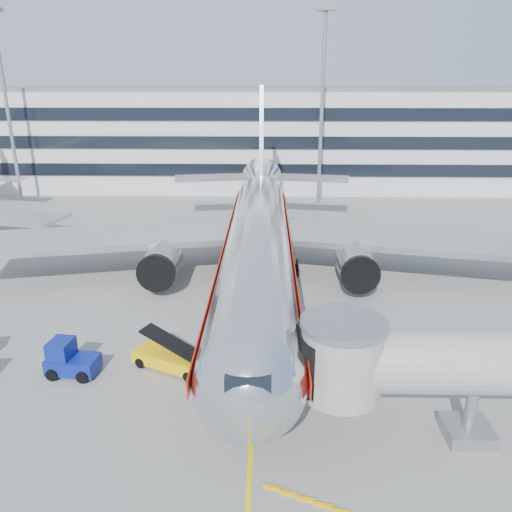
{
  "coord_description": "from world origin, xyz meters",
  "views": [
    {
      "loc": [
        0.68,
        -28.28,
        16.39
      ],
      "look_at": [
        -0.12,
        7.13,
        4.0
      ],
      "focal_mm": 35.0,
      "sensor_mm": 36.0,
      "label": 1
    }
  ],
  "objects_px": {
    "belt_loader": "(171,358)",
    "baggage_tug": "(69,360)",
    "ramp_worker": "(72,352)",
    "main_jet": "(259,235)"
  },
  "relations": [
    {
      "from": "belt_loader",
      "to": "baggage_tug",
      "type": "bearing_deg",
      "value": -172.58
    },
    {
      "from": "baggage_tug",
      "to": "ramp_worker",
      "type": "bearing_deg",
      "value": 102.64
    },
    {
      "from": "main_jet",
      "to": "belt_loader",
      "type": "height_order",
      "value": "main_jet"
    },
    {
      "from": "belt_loader",
      "to": "ramp_worker",
      "type": "relative_size",
      "value": 2.76
    },
    {
      "from": "ramp_worker",
      "to": "baggage_tug",
      "type": "bearing_deg",
      "value": -104.53
    },
    {
      "from": "main_jet",
      "to": "belt_loader",
      "type": "distance_m",
      "value": 15.14
    },
    {
      "from": "belt_loader",
      "to": "baggage_tug",
      "type": "xyz_separation_m",
      "value": [
        -5.86,
        -0.76,
        0.27
      ]
    },
    {
      "from": "baggage_tug",
      "to": "ramp_worker",
      "type": "height_order",
      "value": "baggage_tug"
    },
    {
      "from": "main_jet",
      "to": "baggage_tug",
      "type": "distance_m",
      "value": 18.51
    },
    {
      "from": "belt_loader",
      "to": "baggage_tug",
      "type": "height_order",
      "value": "belt_loader"
    }
  ]
}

